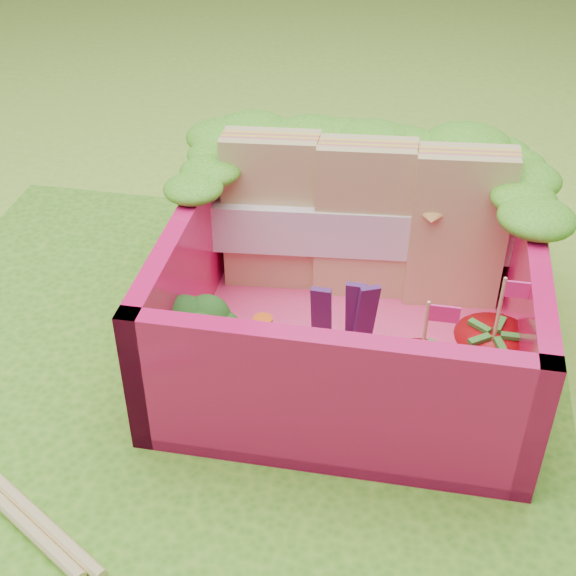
{
  "coord_description": "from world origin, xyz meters",
  "views": [
    {
      "loc": [
        0.68,
        -2.07,
        2.05
      ],
      "look_at": [
        0.24,
        0.31,
        0.28
      ],
      "focal_mm": 50.0,
      "sensor_mm": 36.0,
      "label": 1
    }
  ],
  "objects_px": {
    "sandwich_stack": "(364,221)",
    "strawberry_right": "(488,365)",
    "bento_box": "(352,289)",
    "strawberry_left": "(418,384)",
    "broccoli": "(206,324)"
  },
  "relations": [
    {
      "from": "sandwich_stack",
      "to": "strawberry_right",
      "type": "height_order",
      "value": "sandwich_stack"
    },
    {
      "from": "bento_box",
      "to": "strawberry_left",
      "type": "xyz_separation_m",
      "value": [
        0.27,
        -0.36,
        -0.1
      ]
    },
    {
      "from": "bento_box",
      "to": "sandwich_stack",
      "type": "height_order",
      "value": "sandwich_stack"
    },
    {
      "from": "sandwich_stack",
      "to": "broccoli",
      "type": "height_order",
      "value": "sandwich_stack"
    },
    {
      "from": "bento_box",
      "to": "broccoli",
      "type": "bearing_deg",
      "value": -152.77
    },
    {
      "from": "sandwich_stack",
      "to": "strawberry_right",
      "type": "relative_size",
      "value": 2.35
    },
    {
      "from": "bento_box",
      "to": "strawberry_right",
      "type": "distance_m",
      "value": 0.56
    },
    {
      "from": "broccoli",
      "to": "strawberry_left",
      "type": "bearing_deg",
      "value": -7.96
    },
    {
      "from": "bento_box",
      "to": "strawberry_left",
      "type": "bearing_deg",
      "value": -52.99
    },
    {
      "from": "sandwich_stack",
      "to": "broccoli",
      "type": "bearing_deg",
      "value": -130.17
    },
    {
      "from": "bento_box",
      "to": "strawberry_right",
      "type": "bearing_deg",
      "value": -25.18
    },
    {
      "from": "bento_box",
      "to": "strawberry_right",
      "type": "xyz_separation_m",
      "value": [
        0.5,
        -0.24,
        -0.09
      ]
    },
    {
      "from": "strawberry_left",
      "to": "bento_box",
      "type": "bearing_deg",
      "value": 127.01
    },
    {
      "from": "bento_box",
      "to": "sandwich_stack",
      "type": "bearing_deg",
      "value": 89.16
    },
    {
      "from": "bento_box",
      "to": "strawberry_right",
      "type": "relative_size",
      "value": 2.57
    }
  ]
}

